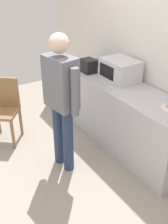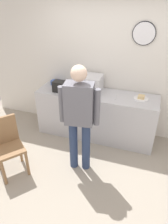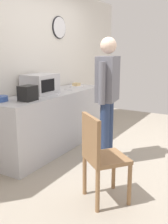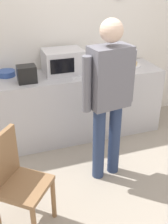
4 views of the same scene
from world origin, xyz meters
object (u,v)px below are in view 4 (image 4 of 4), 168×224
(spoon_utensil, at_px, (106,71))
(fork_utensil, at_px, (77,77))
(wooden_chair, at_px, (15,179))
(microwave, at_px, (63,61))
(sandwich_plate, at_px, (132,64))
(salad_bowl, at_px, (6,73))
(person_standing, at_px, (109,93))
(toaster, at_px, (27,74))

(spoon_utensil, bearing_deg, fork_utensil, -165.40)
(wooden_chair, bearing_deg, spoon_utensil, 43.33)
(microwave, height_order, sandwich_plate, microwave)
(fork_utensil, bearing_deg, microwave, 113.54)
(salad_bowl, relative_size, wooden_chair, 0.24)
(microwave, relative_size, fork_utensil, 2.94)
(sandwich_plate, height_order, spoon_utensil, sandwich_plate)
(person_standing, bearing_deg, spoon_utensil, 68.03)
(toaster, xyz_separation_m, fork_utensil, (0.60, -0.06, -0.10))
(fork_utensil, bearing_deg, person_standing, -83.76)
(microwave, distance_m, sandwich_plate, 0.99)
(spoon_utensil, bearing_deg, microwave, 166.55)
(salad_bowl, xyz_separation_m, wooden_chair, (-0.11, -1.54, -0.42))
(sandwich_plate, relative_size, fork_utensil, 1.48)
(salad_bowl, xyz_separation_m, toaster, (0.22, -0.30, 0.07))
(microwave, height_order, salad_bowl, microwave)
(fork_utensil, bearing_deg, toaster, 174.76)
(microwave, bearing_deg, sandwich_plate, -1.98)
(spoon_utensil, bearing_deg, toaster, -176.70)
(wooden_chair, bearing_deg, salad_bowl, 85.78)
(microwave, height_order, wooden_chair, microwave)
(sandwich_plate, bearing_deg, toaster, -173.84)
(microwave, bearing_deg, salad_bowl, 171.57)
(sandwich_plate, distance_m, fork_utensil, 0.90)
(fork_utensil, relative_size, wooden_chair, 0.18)
(sandwich_plate, bearing_deg, person_standing, -128.37)
(fork_utensil, bearing_deg, sandwich_plate, 13.85)
(sandwich_plate, relative_size, toaster, 1.15)
(spoon_utensil, height_order, wooden_chair, wooden_chair)
(salad_bowl, distance_m, wooden_chair, 1.60)
(spoon_utensil, distance_m, person_standing, 0.97)
(toaster, distance_m, person_standing, 1.08)
(fork_utensil, height_order, person_standing, person_standing)
(toaster, height_order, person_standing, person_standing)
(salad_bowl, bearing_deg, wooden_chair, -94.22)
(toaster, distance_m, wooden_chair, 1.37)
(fork_utensil, bearing_deg, wooden_chair, -128.24)
(sandwich_plate, height_order, toaster, toaster)
(sandwich_plate, xyz_separation_m, wooden_chair, (-1.80, -1.40, -0.41))
(wooden_chair, bearing_deg, person_standing, 21.83)
(salad_bowl, bearing_deg, toaster, -54.11)
(salad_bowl, relative_size, fork_utensil, 1.30)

